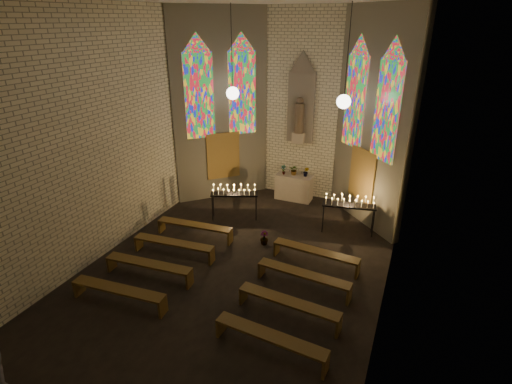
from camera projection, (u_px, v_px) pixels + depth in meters
floor at (233, 273)px, 11.17m from camera, size 12.00×12.00×0.00m
room at (277, 117)px, 12.52m from camera, size 8.22×12.43×7.00m
altar at (294, 187)px, 15.56m from camera, size 1.40×0.60×1.00m
flower_vase_left at (283, 170)px, 15.38m from camera, size 0.21×0.15×0.38m
flower_vase_center at (294, 170)px, 15.32m from camera, size 0.37×0.32×0.40m
flower_vase_right at (306, 172)px, 15.17m from camera, size 0.21×0.17×0.39m
aisle_flower_pot at (264, 238)px, 12.52m from camera, size 0.33×0.33×0.45m
votive_stand_left at (234, 192)px, 13.82m from camera, size 1.65×0.98×1.20m
votive_stand_right at (349, 203)px, 12.88m from camera, size 1.76×0.73×1.26m
pew_left_0 at (195, 226)px, 12.85m from camera, size 2.53×0.55×0.48m
pew_right_0 at (316, 253)px, 11.41m from camera, size 2.53×0.55×0.48m
pew_left_1 at (174, 244)px, 11.84m from camera, size 2.53×0.55×0.48m
pew_right_1 at (304, 276)px, 10.40m from camera, size 2.53×0.55×0.48m
pew_left_2 at (149, 265)px, 10.83m from camera, size 2.53×0.55×0.48m
pew_right_2 at (289, 303)px, 9.39m from camera, size 2.53×0.55×0.48m
pew_left_3 at (118, 291)px, 9.82m from camera, size 2.53×0.55×0.48m
pew_right_3 at (270, 338)px, 8.38m from camera, size 2.53×0.55×0.48m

